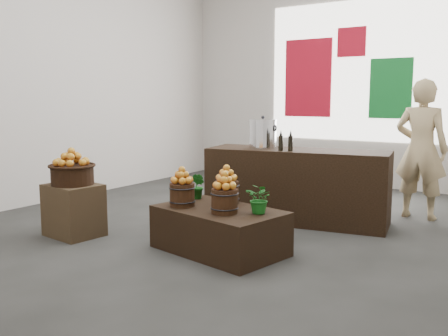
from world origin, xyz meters
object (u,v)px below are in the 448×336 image
Objects in this scene: stock_pot_left at (263,135)px; shopper at (421,149)px; crate at (74,210)px; wicker_basket at (72,175)px; display_table at (219,230)px; counter at (297,186)px.

shopper is at bearing 33.61° from stock_pot_left.
shopper reaches higher than stock_pot_left.
crate is 0.40m from wicker_basket.
crate is at bearing -155.45° from display_table.
shopper is at bearing 29.25° from counter.
counter is 0.78m from stock_pot_left.
stock_pot_left is (-0.45, -0.08, 0.63)m from counter.
stock_pot_left reaches higher than display_table.
display_table is 0.71× the size of shopper.
counter reaches higher than wicker_basket.
shopper reaches higher than display_table.
stock_pot_left is 2.03m from shopper.
display_table is at bearing -104.53° from counter.
crate is 1.75m from display_table.
counter is 1.67m from shopper.
display_table is (1.70, 0.42, -0.07)m from crate.
crate is 0.46× the size of display_table.
crate is at bearing -142.80° from counter.
wicker_basket is (0.00, 0.00, 0.40)m from crate.
display_table is at bearing 64.82° from shopper.
display_table is (1.70, 0.42, -0.47)m from wicker_basket.
crate is at bearing -125.35° from stock_pot_left.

